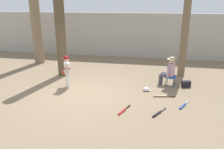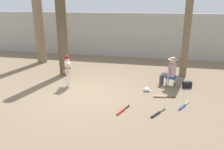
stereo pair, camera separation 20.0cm
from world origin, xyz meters
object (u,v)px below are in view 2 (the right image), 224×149
tree_behind_spectator (186,37)px  handbag_beside_stool (187,85)px  young_ballplayer (67,69)px  bat_red_barrel (122,111)px  seated_spectator (170,71)px  bat_black_composite (157,114)px  folding_stool (171,78)px  tree_far_left (39,21)px  bat_wood_tan (162,97)px  batting_helmet_white (147,90)px  bat_blue_youth (183,106)px  tree_near_player (62,26)px

tree_behind_spectator → handbag_beside_stool: 2.27m
young_ballplayer → bat_red_barrel: size_ratio=1.89×
seated_spectator → bat_black_composite: size_ratio=1.76×
young_ballplayer → folding_stool: (4.09, 0.95, -0.38)m
young_ballplayer → tree_far_left: tree_far_left is taller
seated_spectator → tree_far_left: size_ratio=0.23×
tree_far_left → bat_wood_tan: (6.66, -3.60, -2.24)m
tree_behind_spectator → bat_black_composite: bearing=-104.9°
bat_red_barrel → batting_helmet_white: (0.65, 1.88, 0.04)m
handbag_beside_stool → bat_blue_youth: size_ratio=0.48×
tree_far_left → bat_red_barrel: (5.43, -4.99, -2.24)m
tree_behind_spectator → folding_stool: 2.12m
tree_near_player → folding_stool: (4.88, -0.51, -1.88)m
tree_behind_spectator → bat_wood_tan: 3.37m
handbag_beside_stool → batting_helmet_white: bearing=-155.5°
seated_spectator → folding_stool: bearing=-15.4°
handbag_beside_stool → folding_stool: bearing=173.9°
young_ballplayer → batting_helmet_white: 3.23m
bat_black_composite → bat_red_barrel: bearing=-178.1°
tree_behind_spectator → seated_spectator: tree_behind_spectator is taller
tree_near_player → bat_wood_tan: tree_near_player is taller
seated_spectator → batting_helmet_white: size_ratio=4.28×
tree_far_left → bat_wood_tan: 7.89m
folding_stool → bat_wood_tan: size_ratio=0.63×
batting_helmet_white → folding_stool: bearing=39.7°
seated_spectator → bat_black_composite: (-0.42, -2.65, -0.61)m
bat_blue_youth → bat_black_composite: 1.10m
folding_stool → bat_blue_youth: folding_stool is taller
folding_stool → batting_helmet_white: 1.26m
seated_spectator → bat_black_composite: 2.75m
folding_stool → seated_spectator: size_ratio=0.41×
tree_near_player → bat_red_barrel: 5.08m
tree_behind_spectator → seated_spectator: size_ratio=3.47×
bat_blue_youth → tree_near_player: bearing=155.0°
young_ballplayer → bat_black_composite: young_ballplayer is taller
young_ballplayer → folding_stool: bearing=13.1°
tree_behind_spectator → handbag_beside_stool: tree_behind_spectator is taller
tree_behind_spectator → tree_far_left: bearing=173.2°
tree_behind_spectator → bat_wood_tan: size_ratio=5.33×
handbag_beside_stool → young_ballplayer: bearing=-169.4°
folding_stool → bat_red_barrel: 3.12m
tree_near_player → handbag_beside_stool: tree_near_player is taller
bat_red_barrel → seated_spectator: bearing=60.9°
tree_far_left → bat_blue_youth: size_ratio=7.46×
tree_near_player → tree_behind_spectator: bearing=9.5°
folding_stool → seated_spectator: 0.29m
young_ballplayer → bat_black_composite: size_ratio=1.92×
tree_near_player → tree_far_left: (-2.15, 1.82, 0.02)m
young_ballplayer → bat_blue_youth: size_ratio=1.85×
seated_spectator → bat_black_composite: seated_spectator is taller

